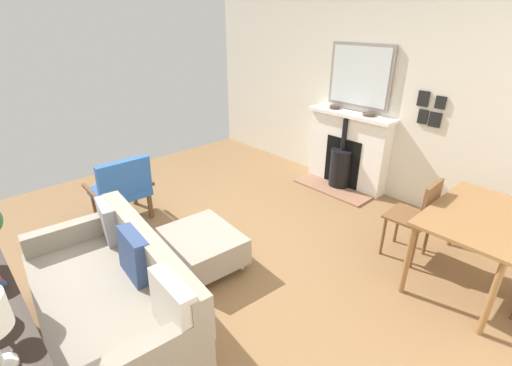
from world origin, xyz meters
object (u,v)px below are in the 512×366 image
Objects in this scene: mantel_bowl_near at (334,107)px; dining_chair_near_fireplace at (419,214)px; fireplace at (346,154)px; dining_table at (479,223)px; ottoman at (203,245)px; armchair_accent at (122,187)px; sofa at (114,297)px; mantel_bowl_far at (369,114)px.

mantel_bowl_near reaches higher than dining_chair_near_fireplace.
dining_table is at bearing 64.02° from fireplace.
mantel_bowl_near reaches higher than ottoman.
dining_table is at bearing 66.34° from mantel_bowl_near.
mantel_bowl_near is 2.57m from dining_table.
mantel_bowl_near is at bearing 162.46° from armchair_accent.
ottoman is at bearing -164.64° from sofa.
mantel_bowl_far is 1.71m from dining_chair_near_fireplace.
mantel_bowl_far is at bearing 153.00° from armchair_accent.
mantel_bowl_near is 0.88× the size of mantel_bowl_far.
ottoman is 0.69× the size of dining_table.
sofa is 1.80m from armchair_accent.
ottoman is 2.52m from dining_table.
dining_table is 0.53m from dining_chair_near_fireplace.
mantel_bowl_near is at bearing -170.47° from ottoman.
fireplace is 3.63m from sofa.
mantel_bowl_near is 3.05m from armchair_accent.
fireplace reaches higher than dining_chair_near_fireplace.
sofa is at bearing -22.61° from dining_chair_near_fireplace.
mantel_bowl_far is 0.20× the size of ottoman.
fireplace is 0.70× the size of sofa.
ottoman is (2.61, 0.15, -0.26)m from fireplace.
mantel_bowl_far is (-0.03, 0.26, 0.62)m from fireplace.
armchair_accent reaches higher than ottoman.
armchair_accent is at bearing -115.97° from sofa.
mantel_bowl_far is 2.09m from dining_table.
sofa is (3.63, 0.16, -0.75)m from mantel_bowl_far.
ottoman is at bearing 9.53° from mantel_bowl_near.
dining_chair_near_fireplace reaches higher than sofa.
mantel_bowl_far reaches higher than fireplace.
armchair_accent is (-0.79, -1.61, 0.10)m from sofa.
ottoman is (2.64, 0.44, -0.88)m from mantel_bowl_near.
sofa is 2.84m from dining_chair_near_fireplace.
dining_chair_near_fireplace is at bearing 124.12° from armchair_accent.
ottoman is at bearing -48.99° from dining_table.
sofa is at bearing -31.53° from dining_table.
sofa is 2.23× the size of ottoman.
fireplace reaches higher than armchair_accent.
mantel_bowl_near reaches higher than fireplace.
sofa is 1.53× the size of dining_table.
armchair_accent is at bearing -81.58° from ottoman.
dining_chair_near_fireplace is at bearing 60.70° from mantel_bowl_near.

